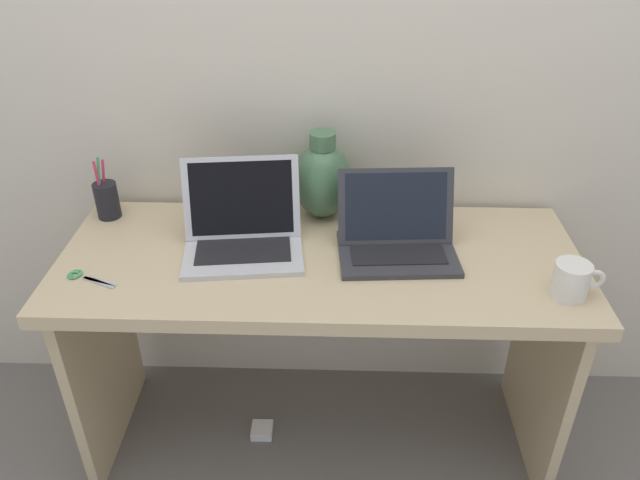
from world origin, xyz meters
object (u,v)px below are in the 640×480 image
object	(u,v)px
green_vase	(322,179)
power_brick	(262,430)
scissors	(84,277)
pen_cup	(107,199)
laptop_right	(397,232)
coffee_mug	(572,280)
laptop_left	(243,227)

from	to	relation	value
green_vase	power_brick	size ratio (longest dim) A/B	3.80
scissors	power_brick	size ratio (longest dim) A/B	2.05
green_vase	pen_cup	bearing A→B (deg)	-177.17
pen_cup	power_brick	size ratio (longest dim) A/B	2.69
laptop_right	pen_cup	size ratio (longest dim) A/B	1.76
coffee_mug	power_brick	xyz separation A→B (m)	(-0.82, 0.16, -0.75)
laptop_right	coffee_mug	bearing A→B (deg)	-25.68
power_brick	scissors	bearing A→B (deg)	-163.18
coffee_mug	scissors	bearing A→B (deg)	178.41
scissors	coffee_mug	bearing A→B (deg)	-1.59
laptop_left	green_vase	world-z (taller)	green_vase
pen_cup	power_brick	xyz separation A→B (m)	(0.45, -0.20, -0.77)
coffee_mug	scissors	distance (m)	1.23
laptop_left	scissors	size ratio (longest dim) A/B	2.43
green_vase	power_brick	xyz separation A→B (m)	(-0.20, -0.23, -0.83)
green_vase	scissors	size ratio (longest dim) A/B	1.86
laptop_right	scissors	xyz separation A→B (m)	(-0.82, -0.16, -0.05)
laptop_left	scissors	bearing A→B (deg)	-156.54
pen_cup	power_brick	bearing A→B (deg)	-23.67
scissors	green_vase	bearing A→B (deg)	30.16
coffee_mug	pen_cup	xyz separation A→B (m)	(-1.27, 0.36, 0.01)
laptop_right	scissors	bearing A→B (deg)	-168.59
coffee_mug	scissors	xyz separation A→B (m)	(-1.23, 0.03, -0.04)
laptop_right	pen_cup	bearing A→B (deg)	169.57
laptop_right	power_brick	bearing A→B (deg)	-174.36
laptop_left	power_brick	bearing A→B (deg)	-66.45
green_vase	pen_cup	xyz separation A→B (m)	(-0.64, -0.03, -0.06)
laptop_left	pen_cup	size ratio (longest dim) A/B	1.85
green_vase	laptop_right	bearing A→B (deg)	-42.20
pen_cup	scissors	size ratio (longest dim) A/B	1.32
laptop_left	coffee_mug	xyz separation A→B (m)	(0.84, -0.21, -0.02)
scissors	laptop_left	bearing A→B (deg)	23.46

